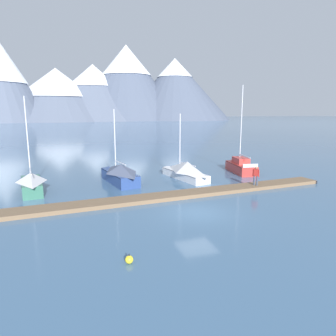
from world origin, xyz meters
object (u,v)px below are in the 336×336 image
Objects in this scene: sailboat_second_berth at (119,173)px; sailboat_nearest_berth at (31,182)px; mooring_buoy_channel_marker at (129,260)px; person_on_dock at (256,175)px; sailboat_mid_dock_starboard at (239,166)px; sailboat_mid_dock_port at (185,170)px.

sailboat_nearest_berth is at bearing -172.67° from sailboat_second_berth.
sailboat_second_berth is 16.07× the size of mooring_buoy_channel_marker.
sailboat_mid_dock_starboard is at bearing 68.63° from person_on_dock.
sailboat_mid_dock_port is at bearing 127.34° from person_on_dock.
mooring_buoy_channel_marker is (-2.32, -15.96, -0.69)m from sailboat_second_berth.
mooring_buoy_channel_marker is at bearing -144.11° from person_on_dock.
sailboat_mid_dock_port is (14.22, 0.40, 0.02)m from sailboat_nearest_berth.
person_on_dock is (18.61, -5.36, 0.42)m from sailboat_nearest_berth.
sailboat_mid_dock_starboard is 5.63× the size of person_on_dock.
sailboat_mid_dock_port is at bearing 59.94° from mooring_buoy_channel_marker.
person_on_dock is at bearing 35.89° from mooring_buoy_channel_marker.
sailboat_second_berth reaches higher than person_on_dock.
person_on_dock is (10.97, -6.34, 0.38)m from sailboat_second_berth.
sailboat_second_berth is 6.61m from sailboat_mid_dock_port.
sailboat_mid_dock_port is at bearing 1.61° from sailboat_nearest_berth.
sailboat_mid_dock_starboard is (21.38, 1.71, -0.17)m from sailboat_nearest_berth.
sailboat_mid_dock_starboard is at bearing 10.38° from sailboat_mid_dock_port.
sailboat_second_berth is at bearing 81.72° from mooring_buoy_channel_marker.
sailboat_mid_dock_port is 0.79× the size of sailboat_mid_dock_starboard.
mooring_buoy_channel_marker is at bearing -98.28° from sailboat_second_berth.
sailboat_mid_dock_port reaches higher than mooring_buoy_channel_marker.
person_on_dock is at bearing -52.66° from sailboat_mid_dock_port.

